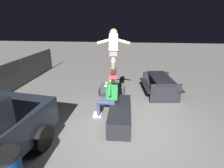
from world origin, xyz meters
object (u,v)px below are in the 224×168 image
(skateboard, at_px, (113,74))
(kicker_ramp, at_px, (112,92))
(person_sitting_on_ledge, at_px, (109,95))
(ledge_box_main, at_px, (120,114))
(picnic_table_back, at_px, (160,83))
(skater_airborne, at_px, (113,48))

(skateboard, height_order, kicker_ramp, skateboard)
(person_sitting_on_ledge, xyz_separation_m, skateboard, (-0.15, -0.16, 0.71))
(ledge_box_main, xyz_separation_m, person_sitting_on_ledge, (0.28, 0.37, 0.49))
(picnic_table_back, bearing_deg, skateboard, 141.45)
(person_sitting_on_ledge, relative_size, skater_airborne, 1.16)
(ledge_box_main, bearing_deg, skateboard, 58.01)
(ledge_box_main, bearing_deg, skater_airborne, 48.81)
(skater_airborne, xyz_separation_m, kicker_ramp, (1.91, 0.26, -2.05))
(person_sitting_on_ledge, bearing_deg, kicker_ramp, 3.39)
(person_sitting_on_ledge, height_order, kicker_ramp, person_sitting_on_ledge)
(ledge_box_main, distance_m, picnic_table_back, 2.63)
(skateboard, distance_m, picnic_table_back, 2.79)
(skater_airborne, bearing_deg, person_sitting_on_ledge, 59.79)
(skateboard, xyz_separation_m, kicker_ramp, (1.96, 0.27, -1.36))
(ledge_box_main, xyz_separation_m, skater_airborne, (0.19, 0.21, 1.88))
(skater_airborne, distance_m, kicker_ramp, 2.81)
(person_sitting_on_ledge, bearing_deg, skateboard, -132.66)
(skateboard, distance_m, skater_airborne, 0.69)
(kicker_ramp, distance_m, picnic_table_back, 1.96)
(kicker_ramp, bearing_deg, skater_airborne, -172.16)
(kicker_ramp, bearing_deg, person_sitting_on_ledge, -176.61)
(ledge_box_main, bearing_deg, picnic_table_back, -33.15)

